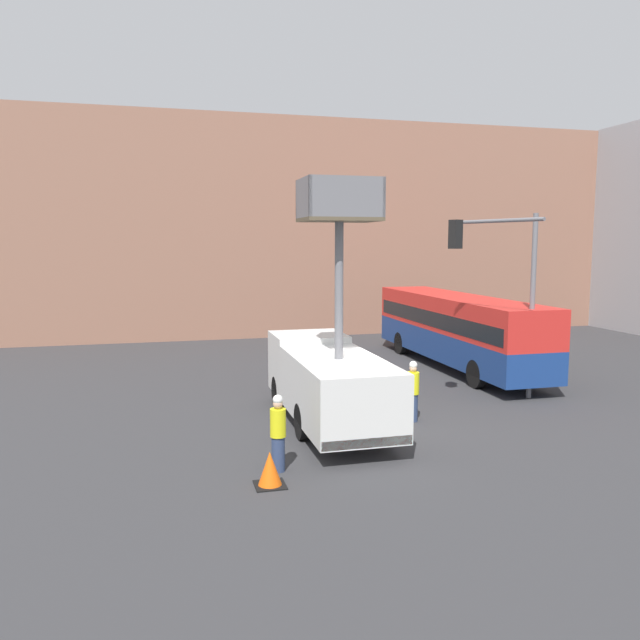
{
  "coord_description": "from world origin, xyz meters",
  "views": [
    {
      "loc": [
        -6.27,
        -16.98,
        5.44
      ],
      "look_at": [
        -1.46,
        1.59,
        3.08
      ],
      "focal_mm": 35.0,
      "sensor_mm": 36.0,
      "label": 1
    }
  ],
  "objects_px": {
    "traffic_light_pole": "(507,275)",
    "city_bus": "(457,326)",
    "road_worker_near_truck": "(278,433)",
    "road_worker_directing": "(413,391)",
    "utility_truck": "(328,376)",
    "traffic_cone_near_truck": "(270,470)"
  },
  "relations": [
    {
      "from": "traffic_light_pole",
      "to": "road_worker_near_truck",
      "type": "distance_m",
      "value": 10.35
    },
    {
      "from": "utility_truck",
      "to": "road_worker_directing",
      "type": "xyz_separation_m",
      "value": [
        2.63,
        -0.26,
        -0.56
      ]
    },
    {
      "from": "utility_truck",
      "to": "traffic_cone_near_truck",
      "type": "xyz_separation_m",
      "value": [
        -2.51,
        -4.26,
        -1.13
      ]
    },
    {
      "from": "city_bus",
      "to": "road_worker_near_truck",
      "type": "bearing_deg",
      "value": 150.52
    },
    {
      "from": "road_worker_near_truck",
      "to": "traffic_cone_near_truck",
      "type": "height_order",
      "value": "road_worker_near_truck"
    },
    {
      "from": "utility_truck",
      "to": "traffic_cone_near_truck",
      "type": "bearing_deg",
      "value": -120.56
    },
    {
      "from": "traffic_light_pole",
      "to": "road_worker_near_truck",
      "type": "bearing_deg",
      "value": -152.86
    },
    {
      "from": "city_bus",
      "to": "road_worker_directing",
      "type": "bearing_deg",
      "value": 158.94
    },
    {
      "from": "traffic_light_pole",
      "to": "traffic_cone_near_truck",
      "type": "relative_size",
      "value": 8.13
    },
    {
      "from": "city_bus",
      "to": "utility_truck",
      "type": "bearing_deg",
      "value": 146.29
    },
    {
      "from": "road_worker_directing",
      "to": "traffic_cone_near_truck",
      "type": "distance_m",
      "value": 6.54
    },
    {
      "from": "utility_truck",
      "to": "traffic_cone_near_truck",
      "type": "distance_m",
      "value": 5.07
    },
    {
      "from": "utility_truck",
      "to": "city_bus",
      "type": "bearing_deg",
      "value": 42.29
    },
    {
      "from": "traffic_light_pole",
      "to": "road_worker_directing",
      "type": "distance_m",
      "value": 5.36
    },
    {
      "from": "traffic_light_pole",
      "to": "city_bus",
      "type": "bearing_deg",
      "value": 78.27
    },
    {
      "from": "city_bus",
      "to": "road_worker_directing",
      "type": "relative_size",
      "value": 6.53
    },
    {
      "from": "road_worker_near_truck",
      "to": "road_worker_directing",
      "type": "bearing_deg",
      "value": -126.6
    },
    {
      "from": "road_worker_directing",
      "to": "utility_truck",
      "type": "bearing_deg",
      "value": -114.26
    },
    {
      "from": "city_bus",
      "to": "road_worker_near_truck",
      "type": "relative_size",
      "value": 6.53
    },
    {
      "from": "utility_truck",
      "to": "road_worker_near_truck",
      "type": "bearing_deg",
      "value": -122.39
    },
    {
      "from": "road_worker_directing",
      "to": "city_bus",
      "type": "bearing_deg",
      "value": 126.4
    },
    {
      "from": "city_bus",
      "to": "road_worker_near_truck",
      "type": "distance_m",
      "value": 14.47
    }
  ]
}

